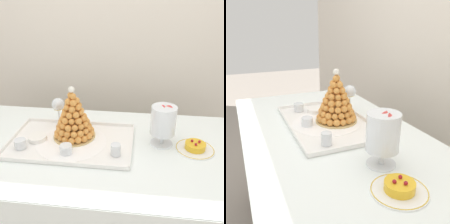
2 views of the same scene
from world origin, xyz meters
The scene contains 10 objects.
buffet_table centered at (0.00, 0.00, 0.69)m, with size 1.55×0.86×0.80m.
serving_tray centered at (-0.11, 0.01, 0.81)m, with size 0.65×0.42×0.02m.
croquembouche centered at (-0.11, 0.07, 0.92)m, with size 0.23×0.23×0.29m.
dessert_cup_left centered at (-0.36, -0.08, 0.83)m, with size 0.06×0.06×0.05m.
dessert_cup_mid_left centered at (-0.11, -0.10, 0.83)m, with size 0.06×0.06×0.05m.
dessert_cup_centre centered at (0.13, -0.08, 0.84)m, with size 0.05×0.05×0.06m.
creme_brulee_ramekin centered at (-0.30, 0.01, 0.82)m, with size 0.10×0.10×0.02m.
macaron_goblet centered at (0.36, 0.06, 0.94)m, with size 0.13×0.13×0.23m.
fruit_tart_plate centered at (0.53, 0.03, 0.81)m, with size 0.20×0.20×0.05m.
wine_glass centered at (-0.24, 0.21, 0.92)m, with size 0.08×0.08×0.17m.
Camera 2 is at (1.10, -0.43, 1.34)m, focal length 40.76 mm.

